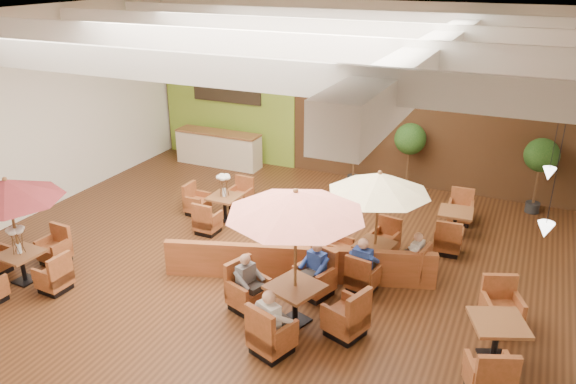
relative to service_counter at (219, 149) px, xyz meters
The scene contains 17 objects.
room 6.78m from the service_counter, 39.88° to the right, with size 14.04×14.00×5.52m.
service_counter is the anchor object (origin of this frame).
booth_divider 8.06m from the service_counter, 46.73° to the right, with size 5.95×0.18×0.82m, color brown.
table_0 8.46m from the service_counter, 89.66° to the right, with size 2.42×2.42×2.47m.
table_1 9.58m from the service_counter, 50.23° to the right, with size 2.93×2.93×2.82m.
table_2 8.50m from the service_counter, 34.70° to the right, with size 2.46×2.46×2.45m.
table_3 4.41m from the service_counter, 59.55° to the right, with size 1.58×2.35×1.48m.
table_4 11.91m from the service_counter, 35.25° to the right, with size 1.18×2.89×1.01m.
table_5 8.62m from the service_counter, 15.45° to the right, with size 0.88×2.49×0.92m.
topiary_0 4.88m from the service_counter, ahead, with size 0.88×0.88×2.05m.
topiary_1 6.57m from the service_counter, ahead, with size 0.93×0.93×2.16m.
topiary_2 10.12m from the service_counter, ahead, with size 0.93×0.93×2.15m.
diner_0 10.31m from the service_counter, 53.90° to the right, with size 0.47×0.45×0.85m.
diner_1 8.73m from the service_counter, 45.88° to the right, with size 0.43×0.39×0.78m.
diner_2 8.87m from the service_counter, 55.36° to the right, with size 0.38×0.42×0.78m.
diner_3 8.97m from the service_counter, 39.39° to the right, with size 0.41×0.34×0.81m.
diner_4 9.18m from the service_counter, 31.53° to the right, with size 0.32×0.37×0.71m.
Camera 1 is at (5.35, -10.64, 6.55)m, focal length 35.00 mm.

